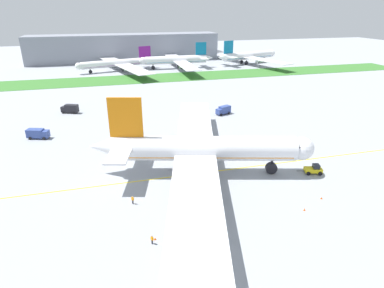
{
  "coord_description": "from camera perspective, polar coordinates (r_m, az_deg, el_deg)",
  "views": [
    {
      "loc": [
        -15.72,
        -61.78,
        34.88
      ],
      "look_at": [
        3.52,
        9.49,
        3.83
      ],
      "focal_mm": 30.47,
      "sensor_mm": 36.0,
      "label": 1
    }
  ],
  "objects": [
    {
      "name": "traffic_cone_near_nose",
      "position": [
        55.34,
        -6.5,
        -16.05
      ],
      "size": [
        0.36,
        0.36,
        0.58
      ],
      "color": "#F2590C",
      "rests_on": "ground"
    },
    {
      "name": "terminal_building",
      "position": [
        239.93,
        -11.61,
        16.18
      ],
      "size": [
        128.45,
        20.0,
        18.0
      ],
      "primitive_type": "cube",
      "color": "gray",
      "rests_on": "ground"
    },
    {
      "name": "grass_median_strip",
      "position": [
        176.98,
        -9.9,
        11.13
      ],
      "size": [
        320.0,
        24.0,
        0.1
      ],
      "primitive_type": "cube",
      "color": "#38722D",
      "rests_on": "ground"
    },
    {
      "name": "traffic_cone_port_wing",
      "position": [
        65.09,
        19.09,
        -10.72
      ],
      "size": [
        0.36,
        0.36,
        0.58
      ],
      "color": "#F2590C",
      "rests_on": "ground"
    },
    {
      "name": "apron_taxi_line",
      "position": [
        73.7,
        -0.97,
        -5.43
      ],
      "size": [
        280.0,
        0.36,
        0.01
      ],
      "primitive_type": "cube",
      "color": "yellow",
      "rests_on": "ground"
    },
    {
      "name": "ground_crew_marshaller_front",
      "position": [
        54.14,
        -7.01,
        -16.16
      ],
      "size": [
        0.44,
        0.48,
        1.6
      ],
      "color": "black",
      "rests_on": "ground"
    },
    {
      "name": "pushback_tug",
      "position": [
        78.92,
        20.51,
        -4.17
      ],
      "size": [
        5.68,
        3.19,
        2.21
      ],
      "color": "yellow",
      "rests_on": "ground"
    },
    {
      "name": "ground_crew_wingwalker_port",
      "position": [
        64.08,
        -10.35,
        -9.48
      ],
      "size": [
        0.48,
        0.51,
        1.72
      ],
      "color": "black",
      "rests_on": "ground"
    },
    {
      "name": "service_truck_baggage_loader",
      "position": [
        103.16,
        -25.37,
        1.69
      ],
      "size": [
        6.46,
        4.09,
        2.81
      ],
      "color": "#33478C",
      "rests_on": "ground"
    },
    {
      "name": "service_truck_catering_van",
      "position": [
        124.13,
        -20.56,
        5.82
      ],
      "size": [
        6.31,
        4.21,
        3.12
      ],
      "color": "black",
      "rests_on": "ground"
    },
    {
      "name": "traffic_cone_starboard_wing",
      "position": [
        69.8,
        21.74,
        -8.71
      ],
      "size": [
        0.36,
        0.36,
        0.58
      ],
      "color": "#F2590C",
      "rests_on": "ground"
    },
    {
      "name": "parked_airliner_far_outer",
      "position": [
        225.98,
        9.63,
        14.98
      ],
      "size": [
        46.5,
        74.93,
        15.59
      ],
      "color": "white",
      "rests_on": "ground"
    },
    {
      "name": "parked_airliner_far_centre",
      "position": [
        202.58,
        -12.7,
        13.65
      ],
      "size": [
        48.17,
        79.69,
        13.22
      ],
      "color": "white",
      "rests_on": "ground"
    },
    {
      "name": "parked_airliner_far_right",
      "position": [
        206.05,
        -2.6,
        14.5
      ],
      "size": [
        45.94,
        72.59,
        15.23
      ],
      "color": "white",
      "rests_on": "ground"
    },
    {
      "name": "service_truck_fuel_bowser",
      "position": [
        115.55,
        5.53,
        5.95
      ],
      "size": [
        5.9,
        4.05,
        2.89
      ],
      "color": "#33478C",
      "rests_on": "ground"
    },
    {
      "name": "airliner_foreground",
      "position": [
        71.93,
        1.62,
        -0.88
      ],
      "size": [
        48.65,
        77.3,
        17.63
      ],
      "color": "white",
      "rests_on": "ground"
    },
    {
      "name": "ground_plane",
      "position": [
        72.67,
        -0.73,
        -5.87
      ],
      "size": [
        600.0,
        600.0,
        0.0
      ],
      "primitive_type": "plane",
      "color": "#9399A0",
      "rests_on": "ground"
    }
  ]
}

